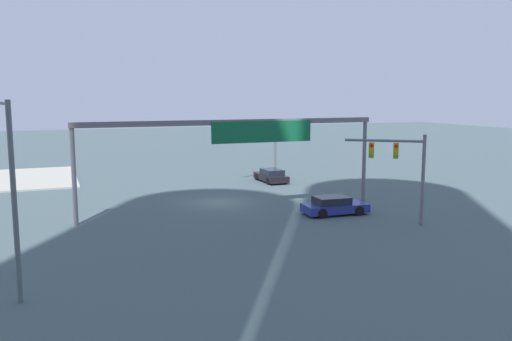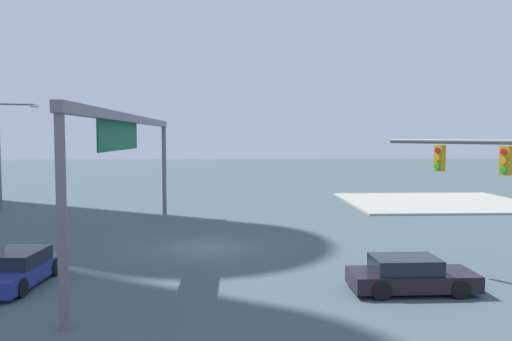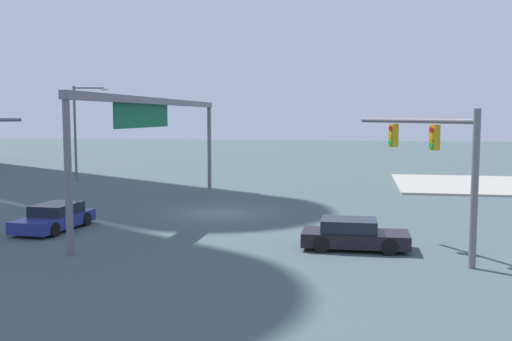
{
  "view_description": "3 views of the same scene",
  "coord_description": "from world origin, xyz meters",
  "px_view_note": "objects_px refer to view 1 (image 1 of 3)",
  "views": [
    {
      "loc": [
        11.58,
        36.57,
        7.85
      ],
      "look_at": [
        -2.05,
        2.15,
        2.59
      ],
      "focal_mm": 36.96,
      "sensor_mm": 36.0,
      "label": 1
    },
    {
      "loc": [
        -24.29,
        -1.34,
        5.32
      ],
      "look_at": [
        -2.62,
        -2.26,
        3.86
      ],
      "focal_mm": 36.04,
      "sensor_mm": 36.0,
      "label": 2
    },
    {
      "loc": [
        -30.0,
        -7.53,
        5.32
      ],
      "look_at": [
        0.56,
        -1.91,
        2.32
      ],
      "focal_mm": 39.85,
      "sensor_mm": 36.0,
      "label": 3
    }
  ],
  "objects_px": {
    "sedan_car_waiting_far": "(271,176)",
    "sedan_car_approaching": "(334,206)",
    "streetlamp_curved_arm": "(11,185)",
    "traffic_signal_near_corner": "(266,137)",
    "traffic_signal_opposite_side": "(402,162)"
  },
  "relations": [
    {
      "from": "streetlamp_curved_arm",
      "to": "sedan_car_waiting_far",
      "type": "distance_m",
      "value": 30.44
    },
    {
      "from": "sedan_car_waiting_far",
      "to": "sedan_car_approaching",
      "type": "bearing_deg",
      "value": 173.83
    },
    {
      "from": "traffic_signal_near_corner",
      "to": "streetlamp_curved_arm",
      "type": "xyz_separation_m",
      "value": [
        21.01,
        25.45,
        0.64
      ]
    },
    {
      "from": "traffic_signal_near_corner",
      "to": "sedan_car_waiting_far",
      "type": "relative_size",
      "value": 1.35
    },
    {
      "from": "traffic_signal_near_corner",
      "to": "sedan_car_approaching",
      "type": "height_order",
      "value": "traffic_signal_near_corner"
    },
    {
      "from": "streetlamp_curved_arm",
      "to": "sedan_car_approaching",
      "type": "xyz_separation_m",
      "value": [
        -18.92,
        -8.54,
        -3.97
      ]
    },
    {
      "from": "traffic_signal_opposite_side",
      "to": "streetlamp_curved_arm",
      "type": "bearing_deg",
      "value": 48.76
    },
    {
      "from": "traffic_signal_near_corner",
      "to": "sedan_car_waiting_far",
      "type": "xyz_separation_m",
      "value": [
        0.72,
        3.1,
        -3.33
      ]
    },
    {
      "from": "sedan_car_approaching",
      "to": "sedan_car_waiting_far",
      "type": "height_order",
      "value": "same"
    },
    {
      "from": "streetlamp_curved_arm",
      "to": "sedan_car_approaching",
      "type": "height_order",
      "value": "streetlamp_curved_arm"
    },
    {
      "from": "traffic_signal_near_corner",
      "to": "streetlamp_curved_arm",
      "type": "relative_size",
      "value": 0.74
    },
    {
      "from": "traffic_signal_opposite_side",
      "to": "traffic_signal_near_corner",
      "type": "bearing_deg",
      "value": -52.74
    },
    {
      "from": "traffic_signal_opposite_side",
      "to": "sedan_car_approaching",
      "type": "distance_m",
      "value": 5.59
    },
    {
      "from": "traffic_signal_near_corner",
      "to": "sedan_car_approaching",
      "type": "relative_size",
      "value": 1.29
    },
    {
      "from": "traffic_signal_near_corner",
      "to": "traffic_signal_opposite_side",
      "type": "xyz_separation_m",
      "value": [
        -0.36,
        20.71,
        -0.05
      ]
    }
  ]
}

